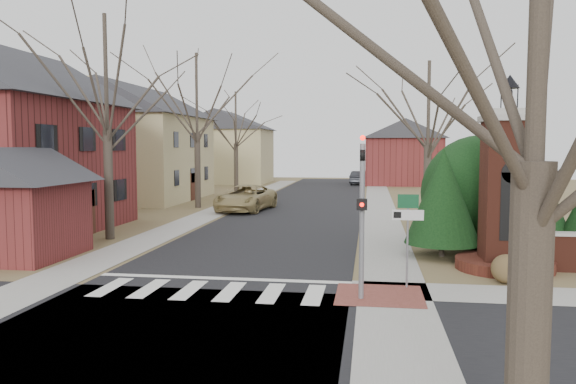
% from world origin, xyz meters
% --- Properties ---
extents(ground, '(120.00, 120.00, 0.00)m').
position_xyz_m(ground, '(0.00, 0.00, 0.00)').
color(ground, brown).
rests_on(ground, ground).
extents(main_street, '(8.00, 70.00, 0.01)m').
position_xyz_m(main_street, '(0.00, 22.00, 0.01)').
color(main_street, black).
rests_on(main_street, ground).
extents(cross_street, '(120.00, 8.00, 0.01)m').
position_xyz_m(cross_street, '(0.00, -3.00, 0.01)').
color(cross_street, black).
rests_on(cross_street, ground).
extents(crosswalk_zone, '(8.00, 2.20, 0.02)m').
position_xyz_m(crosswalk_zone, '(0.00, 0.80, 0.01)').
color(crosswalk_zone, silver).
rests_on(crosswalk_zone, ground).
extents(stop_bar, '(8.00, 0.35, 0.02)m').
position_xyz_m(stop_bar, '(0.00, 2.30, 0.01)').
color(stop_bar, silver).
rests_on(stop_bar, ground).
extents(sidewalk_right_main, '(2.00, 60.00, 0.02)m').
position_xyz_m(sidewalk_right_main, '(5.20, 22.00, 0.01)').
color(sidewalk_right_main, gray).
rests_on(sidewalk_right_main, ground).
extents(sidewalk_left, '(2.00, 60.00, 0.02)m').
position_xyz_m(sidewalk_left, '(-5.20, 22.00, 0.01)').
color(sidewalk_left, gray).
rests_on(sidewalk_left, ground).
extents(curb_apron, '(2.40, 2.40, 0.02)m').
position_xyz_m(curb_apron, '(4.80, 1.00, 0.01)').
color(curb_apron, brown).
rests_on(curb_apron, ground).
extents(traffic_signal_pole, '(0.28, 0.41, 4.50)m').
position_xyz_m(traffic_signal_pole, '(4.30, 0.57, 2.59)').
color(traffic_signal_pole, slate).
rests_on(traffic_signal_pole, ground).
extents(sign_post, '(0.90, 0.07, 2.75)m').
position_xyz_m(sign_post, '(5.59, 1.99, 1.95)').
color(sign_post, slate).
rests_on(sign_post, ground).
extents(brick_gate_monument, '(3.20, 3.20, 6.47)m').
position_xyz_m(brick_gate_monument, '(9.00, 4.99, 2.17)').
color(brick_gate_monument, '#552419').
rests_on(brick_gate_monument, ground).
extents(house_stucco_left, '(9.80, 12.80, 9.28)m').
position_xyz_m(house_stucco_left, '(-13.50, 27.00, 4.59)').
color(house_stucco_left, tan).
rests_on(house_stucco_left, ground).
extents(garage_left, '(4.80, 4.80, 4.29)m').
position_xyz_m(garage_left, '(-8.52, 4.49, 2.24)').
color(garage_left, maroon).
rests_on(garage_left, ground).
extents(house_distant_left, '(10.80, 8.80, 8.53)m').
position_xyz_m(house_distant_left, '(-12.01, 48.00, 4.25)').
color(house_distant_left, tan).
rests_on(house_distant_left, ground).
extents(house_distant_right, '(8.80, 8.80, 7.30)m').
position_xyz_m(house_distant_right, '(7.99, 47.99, 3.65)').
color(house_distant_right, maroon).
rests_on(house_distant_right, ground).
extents(evergreen_near, '(2.80, 2.80, 4.10)m').
position_xyz_m(evergreen_near, '(7.20, 7.00, 2.30)').
color(evergreen_near, '#473D33').
rests_on(evergreen_near, ground).
extents(evergreen_mid, '(3.40, 3.40, 4.70)m').
position_xyz_m(evergreen_mid, '(10.50, 8.20, 2.60)').
color(evergreen_mid, '#473D33').
rests_on(evergreen_mid, ground).
extents(evergreen_mass, '(4.80, 4.80, 4.80)m').
position_xyz_m(evergreen_mass, '(9.00, 9.50, 2.40)').
color(evergreen_mass, black).
rests_on(evergreen_mass, ground).
extents(bare_tree_0, '(8.05, 8.05, 11.15)m').
position_xyz_m(bare_tree_0, '(-7.00, 9.00, 7.70)').
color(bare_tree_0, '#473D33').
rests_on(bare_tree_0, ground).
extents(bare_tree_1, '(8.40, 8.40, 11.64)m').
position_xyz_m(bare_tree_1, '(-7.00, 22.00, 8.03)').
color(bare_tree_1, '#473D33').
rests_on(bare_tree_1, ground).
extents(bare_tree_2, '(7.35, 7.35, 10.19)m').
position_xyz_m(bare_tree_2, '(-7.50, 35.00, 7.03)').
color(bare_tree_2, '#473D33').
rests_on(bare_tree_2, ground).
extents(bare_tree_3, '(7.00, 7.00, 9.70)m').
position_xyz_m(bare_tree_3, '(7.50, 16.00, 6.69)').
color(bare_tree_3, '#473D33').
rests_on(bare_tree_3, ground).
extents(pickup_truck, '(3.44, 6.21, 1.64)m').
position_xyz_m(pickup_truck, '(-3.40, 20.69, 0.82)').
color(pickup_truck, '#9D8A55').
rests_on(pickup_truck, ground).
extents(distant_car, '(2.19, 4.63, 1.47)m').
position_xyz_m(distant_car, '(3.40, 47.00, 0.73)').
color(distant_car, '#32343A').
rests_on(distant_car, ground).
extents(dry_shrub_left, '(0.88, 0.88, 0.88)m').
position_xyz_m(dry_shrub_left, '(8.60, 3.00, 0.44)').
color(dry_shrub_left, brown).
rests_on(dry_shrub_left, ground).
extents(dry_shrub_right, '(0.81, 0.81, 0.81)m').
position_xyz_m(dry_shrub_right, '(9.30, 4.11, 0.41)').
color(dry_shrub_right, brown).
rests_on(dry_shrub_right, ground).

